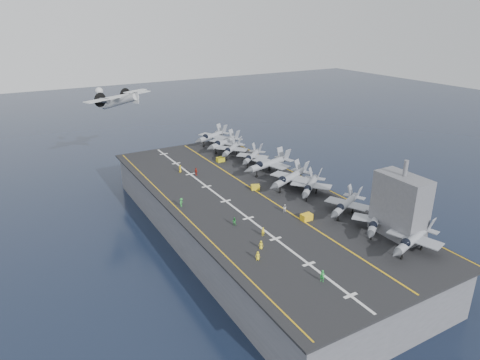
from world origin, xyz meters
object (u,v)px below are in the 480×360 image
fighter_jet_0 (413,238)px  transport_plane (119,101)px  island_superstructure (401,199)px  tow_cart_a (307,217)px

fighter_jet_0 → transport_plane: bearing=107.3°
island_superstructure → tow_cart_a: (-11.10, 13.35, -6.81)m
island_superstructure → fighter_jet_0: bearing=-112.8°
fighter_jet_0 → tow_cart_a: size_ratio=6.93×
fighter_jet_0 → transport_plane: size_ratio=0.56×
tow_cart_a → fighter_jet_0: bearing=-65.1°
island_superstructure → tow_cart_a: bearing=129.7°
tow_cart_a → transport_plane: 72.71m
tow_cart_a → island_superstructure: bearing=-50.3°
island_superstructure → fighter_jet_0: island_superstructure is taller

